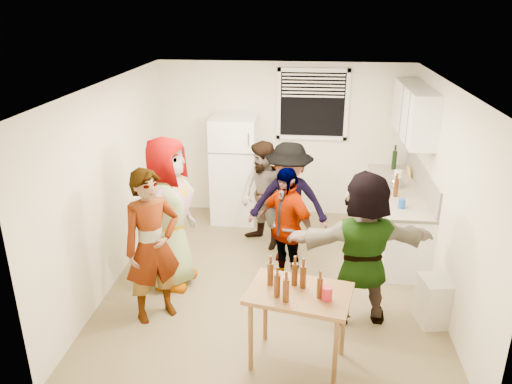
# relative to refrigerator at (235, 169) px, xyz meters

# --- Properties ---
(room) EXTENTS (4.00, 4.50, 2.50)m
(room) POSITION_rel_refrigerator_xyz_m (0.75, -1.88, -0.85)
(room) COLOR white
(room) RESTS_ON ground
(window) EXTENTS (1.12, 0.10, 1.06)m
(window) POSITION_rel_refrigerator_xyz_m (1.20, 0.33, 1.00)
(window) COLOR white
(window) RESTS_ON room
(refrigerator) EXTENTS (0.70, 0.70, 1.70)m
(refrigerator) POSITION_rel_refrigerator_xyz_m (0.00, 0.00, 0.00)
(refrigerator) COLOR white
(refrigerator) RESTS_ON ground
(counter_lower) EXTENTS (0.60, 2.20, 0.86)m
(counter_lower) POSITION_rel_refrigerator_xyz_m (2.45, -0.73, -0.42)
(counter_lower) COLOR white
(counter_lower) RESTS_ON ground
(countertop) EXTENTS (0.64, 2.22, 0.04)m
(countertop) POSITION_rel_refrigerator_xyz_m (2.45, -0.73, 0.03)
(countertop) COLOR #B9AE98
(countertop) RESTS_ON counter_lower
(backsplash) EXTENTS (0.03, 2.20, 0.36)m
(backsplash) POSITION_rel_refrigerator_xyz_m (2.74, -0.73, 0.23)
(backsplash) COLOR beige
(backsplash) RESTS_ON countertop
(upper_cabinets) EXTENTS (0.34, 1.60, 0.70)m
(upper_cabinets) POSITION_rel_refrigerator_xyz_m (2.58, -0.53, 1.10)
(upper_cabinets) COLOR white
(upper_cabinets) RESTS_ON room
(kettle) EXTENTS (0.24, 0.20, 0.19)m
(kettle) POSITION_rel_refrigerator_xyz_m (2.40, -0.72, 0.05)
(kettle) COLOR silver
(kettle) RESTS_ON countertop
(paper_towel) EXTENTS (0.11, 0.11, 0.25)m
(paper_towel) POSITION_rel_refrigerator_xyz_m (2.43, -0.68, 0.05)
(paper_towel) COLOR white
(paper_towel) RESTS_ON countertop
(wine_bottle) EXTENTS (0.07, 0.07, 0.29)m
(wine_bottle) POSITION_rel_refrigerator_xyz_m (2.50, 0.13, 0.05)
(wine_bottle) COLOR black
(wine_bottle) RESTS_ON countertop
(beer_bottle_counter) EXTENTS (0.06, 0.06, 0.24)m
(beer_bottle_counter) POSITION_rel_refrigerator_xyz_m (2.35, -1.05, 0.05)
(beer_bottle_counter) COLOR #47230C
(beer_bottle_counter) RESTS_ON countertop
(blue_cup) EXTENTS (0.09, 0.09, 0.12)m
(blue_cup) POSITION_rel_refrigerator_xyz_m (2.37, -1.46, 0.05)
(blue_cup) COLOR blue
(blue_cup) RESTS_ON countertop
(picture_frame) EXTENTS (0.02, 0.18, 0.15)m
(picture_frame) POSITION_rel_refrigerator_xyz_m (2.67, -0.21, 0.12)
(picture_frame) COLOR #F4CD4C
(picture_frame) RESTS_ON countertop
(trash_bin) EXTENTS (0.43, 0.43, 0.54)m
(trash_bin) POSITION_rel_refrigerator_xyz_m (2.63, -2.59, -0.60)
(trash_bin) COLOR silver
(trash_bin) RESTS_ON ground
(serving_table) EXTENTS (1.07, 0.82, 0.81)m
(serving_table) POSITION_rel_refrigerator_xyz_m (1.12, -3.41, -0.85)
(serving_table) COLOR brown
(serving_table) RESTS_ON ground
(beer_bottle_table) EXTENTS (0.05, 0.05, 0.21)m
(beer_bottle_table) POSITION_rel_refrigerator_xyz_m (1.30, -3.49, -0.04)
(beer_bottle_table) COLOR #47230C
(beer_bottle_table) RESTS_ON serving_table
(red_cup) EXTENTS (0.10, 0.10, 0.13)m
(red_cup) POSITION_rel_refrigerator_xyz_m (1.37, -3.52, -0.04)
(red_cup) COLOR #A71B2A
(red_cup) RESTS_ON serving_table
(guest_grey) EXTENTS (2.05, 1.24, 0.61)m
(guest_grey) POSITION_rel_refrigerator_xyz_m (-0.51, -2.06, -0.85)
(guest_grey) COLOR gray
(guest_grey) RESTS_ON ground
(guest_stripe) EXTENTS (1.61, 1.77, 0.42)m
(guest_stripe) POSITION_rel_refrigerator_xyz_m (-0.50, -2.78, -0.85)
(guest_stripe) COLOR #141933
(guest_stripe) RESTS_ON ground
(guest_back_left) EXTENTS (1.64, 1.64, 0.59)m
(guest_back_left) POSITION_rel_refrigerator_xyz_m (0.55, -0.92, -0.85)
(guest_back_left) COLOR brown
(guest_back_left) RESTS_ON ground
(guest_back_right) EXTENTS (1.26, 1.78, 0.62)m
(guest_back_right) POSITION_rel_refrigerator_xyz_m (0.92, -1.31, -0.85)
(guest_back_right) COLOR #424247
(guest_back_right) RESTS_ON ground
(guest_black) EXTENTS (1.71, 1.76, 0.38)m
(guest_black) POSITION_rel_refrigerator_xyz_m (0.91, -1.92, -0.85)
(guest_black) COLOR black
(guest_black) RESTS_ON ground
(guest_orange) EXTENTS (1.87, 1.98, 0.52)m
(guest_orange) POSITION_rel_refrigerator_xyz_m (1.78, -2.59, -0.85)
(guest_orange) COLOR #E36443
(guest_orange) RESTS_ON ground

